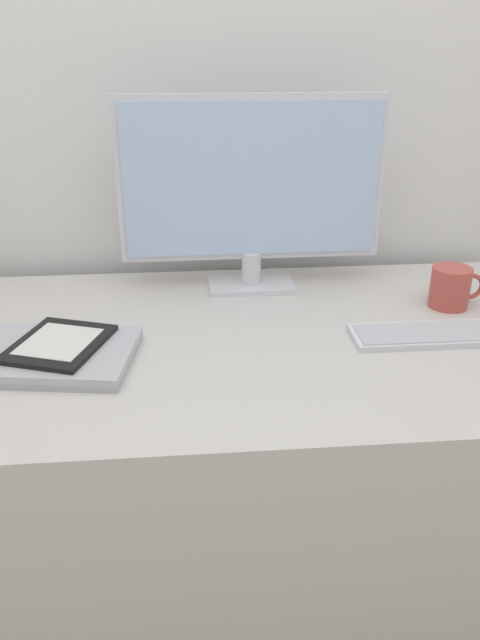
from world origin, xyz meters
The scene contains 7 objects.
wall_back centered at (0.00, 0.58, 1.20)m, with size 3.60×0.05×2.40m.
desk centered at (0.00, 0.14, 0.36)m, with size 1.44×0.74×0.72m.
monitor centered at (0.09, 0.39, 0.95)m, with size 0.58×0.11×0.43m.
keyboard centered at (0.39, 0.10, 0.73)m, with size 0.28×0.11×0.01m.
laptop centered at (-0.33, 0.07, 0.73)m, with size 0.35×0.25×0.03m.
ereader centered at (-0.30, 0.08, 0.75)m, with size 0.20×0.22×0.01m.
coffee_mug centered at (0.50, 0.24, 0.77)m, with size 0.12×0.08×0.09m.
Camera 1 is at (-0.06, -0.94, 1.27)m, focal length 35.00 mm.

